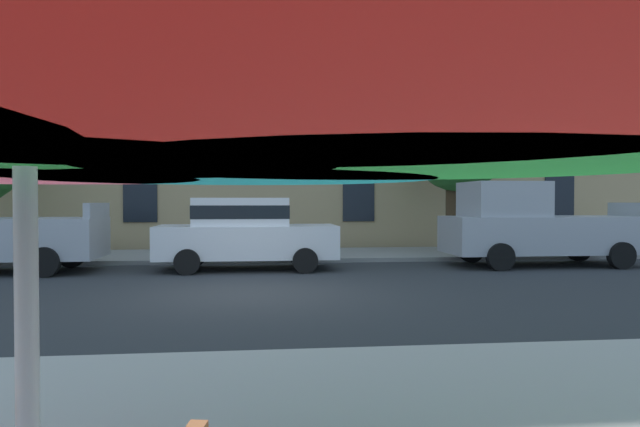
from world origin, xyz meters
TOP-DOWN VIEW (x-y plane):
  - ground_plane at (0.00, 0.00)m, footprint 120.00×120.00m
  - sidewalk_far at (0.00, 6.80)m, footprint 56.00×3.60m
  - apartment_building at (0.00, 14.99)m, footprint 44.14×12.08m
  - sedan_white at (-0.14, 3.70)m, footprint 4.40×1.98m
  - pickup_silver_midblock at (7.40, 3.70)m, footprint 5.10×2.12m
  - street_tree_middle at (6.43, 6.79)m, footprint 3.00×3.29m
  - patio_umbrella at (-0.50, -9.00)m, footprint 3.69×3.43m

SIDE VIEW (x-z plane):
  - ground_plane at x=0.00m, z-range 0.00..0.00m
  - sidewalk_far at x=0.00m, z-range 0.00..0.12m
  - sedan_white at x=-0.14m, z-range 0.06..1.84m
  - pickup_silver_midblock at x=7.40m, z-range -0.07..2.13m
  - patio_umbrella at x=-0.50m, z-range 0.86..3.09m
  - street_tree_middle at x=6.43m, z-range 0.98..6.23m
  - apartment_building at x=0.00m, z-range 0.00..16.00m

